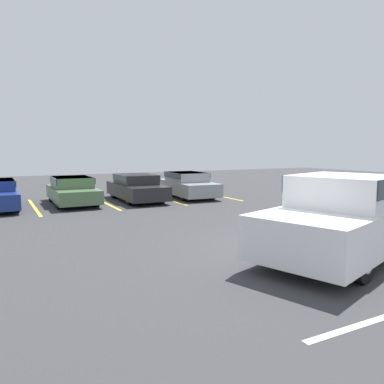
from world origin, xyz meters
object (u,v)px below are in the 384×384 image
(parked_sedan_b, at_px, (72,189))
(parked_sedan_c, at_px, (136,187))
(pickup_truck, at_px, (349,216))
(parked_sedan_d, at_px, (187,184))

(parked_sedan_b, bearing_deg, parked_sedan_c, 85.95)
(pickup_truck, xyz_separation_m, parked_sedan_b, (-4.02, 11.14, -0.26))
(pickup_truck, relative_size, parked_sedan_c, 1.32)
(parked_sedan_c, relative_size, parked_sedan_d, 0.98)
(pickup_truck, distance_m, parked_sedan_d, 11.11)
(pickup_truck, relative_size, parked_sedan_d, 1.29)
(pickup_truck, relative_size, parked_sedan_b, 1.38)
(pickup_truck, xyz_separation_m, parked_sedan_d, (1.55, 11.00, -0.24))
(pickup_truck, bearing_deg, parked_sedan_d, 63.89)
(parked_sedan_b, relative_size, parked_sedan_c, 0.96)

